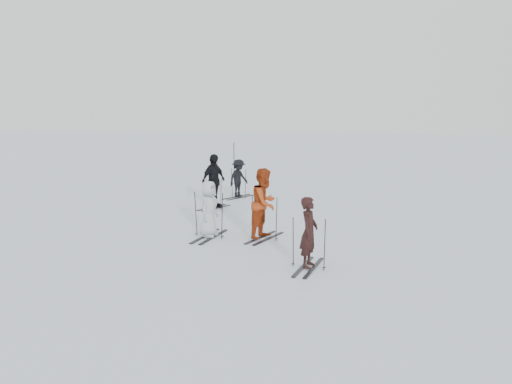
% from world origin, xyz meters
% --- Properties ---
extents(ground, '(120.00, 120.00, 0.00)m').
position_xyz_m(ground, '(0.00, 0.00, 0.00)').
color(ground, silver).
rests_on(ground, ground).
extents(skier_near_dark, '(0.46, 0.63, 1.60)m').
position_xyz_m(skier_near_dark, '(2.19, -3.07, 0.80)').
color(skier_near_dark, black).
rests_on(skier_near_dark, ground).
extents(skier_red, '(0.98, 1.12, 1.94)m').
position_xyz_m(skier_red, '(0.66, -0.76, 0.97)').
color(skier_red, '#9E3511').
rests_on(skier_red, ground).
extents(skier_grey, '(0.58, 0.82, 1.57)m').
position_xyz_m(skier_grey, '(-0.89, -0.96, 0.78)').
color(skier_grey, '#B3B8BD').
rests_on(skier_grey, ground).
extents(skier_uphill_left, '(0.90, 1.23, 1.94)m').
position_xyz_m(skier_uphill_left, '(-2.06, 3.03, 0.97)').
color(skier_uphill_left, black).
rests_on(skier_uphill_left, ground).
extents(skier_uphill_far, '(0.96, 1.13, 1.52)m').
position_xyz_m(skier_uphill_far, '(-1.77, 5.38, 0.76)').
color(skier_uphill_far, black).
rests_on(skier_uphill_far, ground).
extents(skis_near_dark, '(1.74, 1.08, 1.19)m').
position_xyz_m(skis_near_dark, '(2.19, -3.07, 0.60)').
color(skis_near_dark, black).
rests_on(skis_near_dark, ground).
extents(skis_red, '(1.88, 1.35, 1.23)m').
position_xyz_m(skis_red, '(0.66, -0.76, 0.62)').
color(skis_red, black).
rests_on(skis_red, ground).
extents(skis_grey, '(1.91, 1.16, 1.32)m').
position_xyz_m(skis_grey, '(-0.89, -0.96, 0.66)').
color(skis_grey, black).
rests_on(skis_grey, ground).
extents(skis_uphill_left, '(1.75, 1.38, 1.13)m').
position_xyz_m(skis_uphill_left, '(-2.06, 3.03, 0.57)').
color(skis_uphill_left, black).
rests_on(skis_uphill_left, ground).
extents(skis_uphill_far, '(1.89, 1.56, 1.22)m').
position_xyz_m(skis_uphill_far, '(-1.77, 5.38, 0.61)').
color(skis_uphill_far, black).
rests_on(skis_uphill_far, ground).
extents(piste_marker, '(0.05, 0.05, 1.89)m').
position_xyz_m(piste_marker, '(-3.35, 10.30, 0.95)').
color(piste_marker, black).
rests_on(piste_marker, ground).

